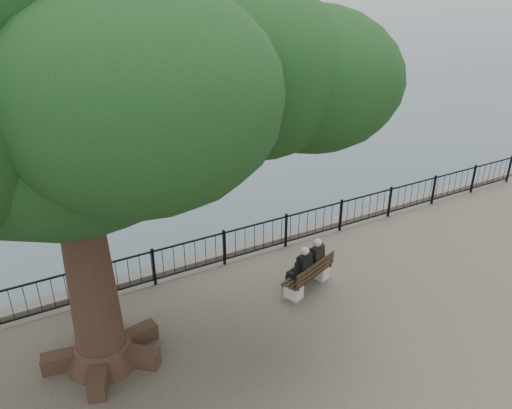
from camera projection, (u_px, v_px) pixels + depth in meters
harbor at (248, 261)px, 14.92m from camera, size 260.00×260.00×1.20m
railing at (256, 238)px, 14.07m from camera, size 22.06×0.06×1.00m
bench at (309, 278)px, 12.73m from camera, size 1.66×0.99×0.84m
person_left at (300, 271)px, 12.46m from camera, size 0.54×0.73×1.33m
person_right at (312, 262)px, 12.82m from camera, size 0.54×0.73×1.33m
tree at (107, 74)px, 8.47m from camera, size 10.85×7.58×8.86m
lion_monument at (52, 32)px, 52.01m from camera, size 6.04×6.04×8.90m
sailboat_c at (171, 120)px, 29.32m from camera, size 1.62×5.60×10.04m
sailboat_d at (208, 94)px, 35.19m from camera, size 2.58×5.38×9.93m
sailboat_f at (86, 81)px, 39.26m from camera, size 2.06×4.83×8.83m
sailboat_g at (121, 62)px, 46.57m from camera, size 3.08×5.16×9.40m
sailboat_h at (15, 72)px, 42.07m from camera, size 1.77×5.50×12.98m
sailboat_i at (97, 72)px, 41.97m from camera, size 1.66×5.80×12.98m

